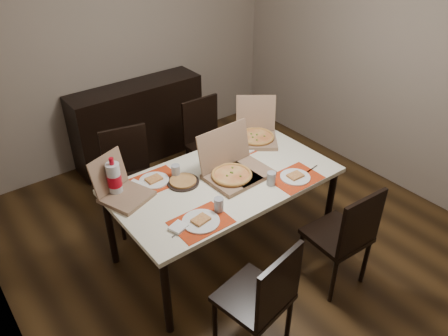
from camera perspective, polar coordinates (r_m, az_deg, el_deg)
The scene contains 20 objects.
ground at distance 4.10m, azimuth 1.60°, elevation -8.85°, with size 3.80×4.00×0.02m, color #412A14.
room_walls at distance 3.54m, azimuth -2.57°, elevation 16.69°, with size 3.84×4.02×2.62m.
sideboard at distance 5.10m, azimuth -11.09°, elevation 5.86°, with size 1.50×0.40×0.90m, color black.
dining_table at distance 3.54m, azimuth -0.00°, elevation -2.26°, with size 1.80×1.00×0.75m.
chair_near_left at distance 2.92m, azimuth 5.03°, elevation -16.45°, with size 0.48×0.48×0.93m.
chair_near_right at distance 3.45m, azimuth 15.51°, elevation -8.38°, with size 0.44×0.44×0.93m.
chair_far_left at distance 4.07m, azimuth -12.13°, elevation -0.78°, with size 0.50×0.50×0.93m.
chair_far_right at distance 4.54m, azimuth -2.23°, elevation 3.74°, with size 0.43×0.43×0.93m.
setting_near_left at distance 3.08m, azimuth -2.76°, elevation -6.54°, with size 0.46×0.30×0.11m.
setting_near_right at distance 3.51m, azimuth 8.45°, elevation -1.24°, with size 0.53×0.30×0.11m.
setting_far_left at distance 3.50m, azimuth -8.69°, elevation -1.38°, with size 0.46×0.30×0.11m.
setting_far_right at distance 3.90m, azimuth 1.99°, elevation 2.86°, with size 0.46×0.30×0.11m.
napkin_loose at distance 3.45m, azimuth 0.72°, elevation -1.83°, with size 0.12×0.11×0.02m, color white.
pizza_box_center at distance 3.47m, azimuth 0.66°, elevation -0.57°, with size 0.38×0.42×0.37m.
pizza_box_right at distance 4.03m, azimuth 4.23°, elevation 4.44°, with size 0.53×0.54×0.37m.
pizza_box_left at distance 3.36m, azimuth -13.17°, elevation -2.90°, with size 0.42×0.44×0.32m.
pizza_box_extra at distance 3.56m, azimuth 2.34°, elevation 0.38°, with size 0.38×0.42×0.37m.
faina_plate at distance 3.46m, azimuth -5.37°, elevation -1.77°, with size 0.26×0.26×0.03m.
dip_bowl at distance 3.66m, azimuth -0.98°, elevation 0.56°, with size 0.11×0.11×0.03m, color white.
soda_bottle at distance 3.35m, azimuth -14.12°, elevation -1.45°, with size 0.11×0.11×0.32m.
Camera 1 is at (-1.96, -2.35, 2.73)m, focal length 35.00 mm.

